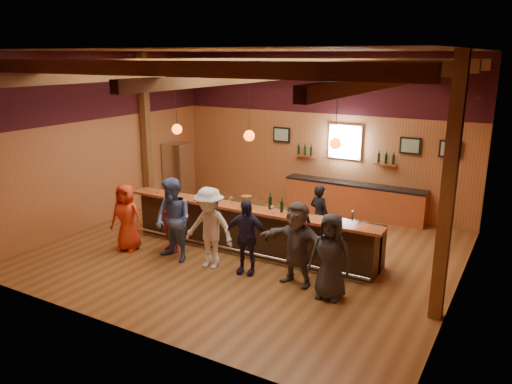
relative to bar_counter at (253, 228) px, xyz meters
The scene contains 27 objects.
room 2.69m from the bar_counter, 100.24° to the right, with size 9.04×9.00×4.52m.
bar_counter is the anchor object (origin of this frame).
back_bar_cabinet 3.76m from the bar_counter, 71.66° to the left, with size 4.00×0.52×0.95m.
window 4.17m from the bar_counter, 78.34° to the left, with size 0.95×0.09×0.95m.
framed_pictures 4.42m from the bar_counter, 66.46° to the left, with size 5.35×0.05×0.45m.
wine_shelves 3.97m from the bar_counter, 78.14° to the left, with size 3.00×0.18×0.30m.
pendant_lights 2.19m from the bar_counter, 96.37° to the right, with size 4.24×0.24×1.37m.
stainless_fridge 4.81m from the bar_counter, 149.24° to the left, with size 0.70×0.70×1.80m, color silver.
customer_orange 2.95m from the bar_counter, 149.73° to the right, with size 0.77×0.50×1.57m, color red.
customer_redvest 1.93m from the bar_counter, 146.52° to the right, with size 0.64×0.42×1.75m, color maroon.
customer_denim 1.91m from the bar_counter, 129.77° to the right, with size 0.90×0.70×1.86m, color #465A8D.
customer_white 1.44m from the bar_counter, 101.91° to the right, with size 1.14×0.66×1.77m, color silver.
customer_navy 1.36m from the bar_counter, 66.69° to the right, with size 0.93×0.39×1.59m, color #201C38.
customer_brown 2.06m from the bar_counter, 35.10° to the right, with size 1.58×0.50×1.71m, color #514541.
customer_dark 2.84m from the bar_counter, 29.72° to the right, with size 0.80×0.52×1.65m, color #262629.
bartender 1.61m from the bar_counter, 40.79° to the left, with size 0.54×0.35×1.48m, color black.
ice_bucket 0.77m from the bar_counter, 91.33° to the right, with size 0.23×0.23×0.26m, color brown.
bottle_a 0.92m from the bar_counter, 17.85° to the right, with size 0.08×0.08×0.37m.
bottle_b 1.14m from the bar_counter, 16.42° to the right, with size 0.07×0.07×0.32m.
glass_a 2.68m from the bar_counter, behind, with size 0.07×0.07×0.16m.
glass_b 2.32m from the bar_counter, behind, with size 0.08×0.08×0.18m.
glass_c 1.50m from the bar_counter, 169.05° to the right, with size 0.09×0.09×0.20m.
glass_d 1.48m from the bar_counter, 159.99° to the right, with size 0.09×0.09×0.20m.
glass_e 0.87m from the bar_counter, 152.49° to the right, with size 0.08×0.08×0.17m.
glass_f 1.09m from the bar_counter, 30.43° to the right, with size 0.08×0.08×0.18m.
glass_g 1.53m from the bar_counter, 11.19° to the right, with size 0.07×0.07×0.16m.
glass_h 2.28m from the bar_counter, 10.33° to the right, with size 0.07×0.07×0.16m.
Camera 1 is at (5.52, -9.33, 4.41)m, focal length 35.00 mm.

